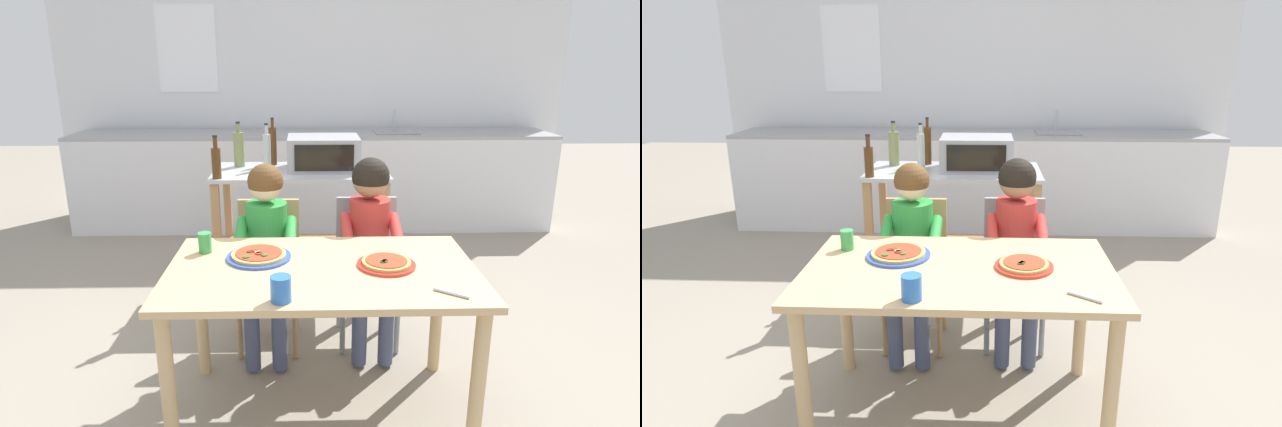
{
  "view_description": "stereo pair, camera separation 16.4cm",
  "coord_description": "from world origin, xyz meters",
  "views": [
    {
      "loc": [
        -0.06,
        -2.04,
        1.59
      ],
      "look_at": [
        0.0,
        0.3,
        0.87
      ],
      "focal_mm": 29.04,
      "sensor_mm": 36.0,
      "label": 1
    },
    {
      "loc": [
        0.1,
        -2.04,
        1.59
      ],
      "look_at": [
        0.0,
        0.3,
        0.87
      ],
      "focal_mm": 29.04,
      "sensor_mm": 36.0,
      "label": 2
    }
  ],
  "objects": [
    {
      "name": "dining_chair_left",
      "position": [
        -0.28,
        0.65,
        0.48
      ],
      "size": [
        0.36,
        0.36,
        0.81
      ],
      "color": "tan",
      "rests_on": "ground"
    },
    {
      "name": "toaster_oven",
      "position": [
        0.05,
        1.38,
        0.97
      ],
      "size": [
        0.47,
        0.36,
        0.22
      ],
      "color": "#999BA0",
      "rests_on": "kitchen_island_cart"
    },
    {
      "name": "bottle_tall_green_wine",
      "position": [
        -0.33,
        1.41,
        0.98
      ],
      "size": [
        0.05,
        0.05,
        0.31
      ],
      "color": "#ADB7B2",
      "rests_on": "kitchen_island_cart"
    },
    {
      "name": "ground_plane",
      "position": [
        0.0,
        1.26,
        0.0
      ],
      "size": [
        12.6,
        12.6,
        0.0
      ],
      "primitive_type": "plane",
      "color": "gray"
    },
    {
      "name": "bottle_clear_vinegar",
      "position": [
        -0.53,
        1.49,
        0.98
      ],
      "size": [
        0.07,
        0.07,
        0.31
      ],
      "color": "olive",
      "rests_on": "kitchen_island_cart"
    },
    {
      "name": "child_in_green_shirt",
      "position": [
        -0.28,
        0.53,
        0.67
      ],
      "size": [
        0.32,
        0.42,
        1.04
      ],
      "color": "#424C6B",
      "rests_on": "ground"
    },
    {
      "name": "child_in_red_shirt",
      "position": [
        0.28,
        0.57,
        0.69
      ],
      "size": [
        0.32,
        0.42,
        1.06
      ],
      "color": "#424C6B",
      "rests_on": "ground"
    },
    {
      "name": "drinking_cup_blue",
      "position": [
        -0.16,
        -0.31,
        0.77
      ],
      "size": [
        0.08,
        0.08,
        0.1
      ],
      "primitive_type": "cylinder",
      "color": "blue",
      "rests_on": "dining_table"
    },
    {
      "name": "serving_spoon",
      "position": [
        0.48,
        -0.27,
        0.73
      ],
      "size": [
        0.12,
        0.09,
        0.01
      ],
      "primitive_type": "cylinder",
      "rotation": [
        0.0,
        1.57,
        2.52
      ],
      "color": "#B7BABF",
      "rests_on": "dining_table"
    },
    {
      "name": "pizza_plate_blue_rimmed",
      "position": [
        -0.28,
        0.12,
        0.74
      ],
      "size": [
        0.29,
        0.29,
        0.03
      ],
      "color": "#3356B7",
      "rests_on": "dining_table"
    },
    {
      "name": "bottle_dark_olive_oil",
      "position": [
        -0.3,
        1.54,
        0.99
      ],
      "size": [
        0.05,
        0.05,
        0.33
      ],
      "color": "#4C2D14",
      "rests_on": "kitchen_island_cart"
    },
    {
      "name": "bottle_brown_beer",
      "position": [
        -0.62,
        1.13,
        0.96
      ],
      "size": [
        0.06,
        0.06,
        0.27
      ],
      "color": "#4C2D14",
      "rests_on": "kitchen_island_cart"
    },
    {
      "name": "kitchen_counter",
      "position": [
        0.0,
        2.8,
        0.45
      ],
      "size": [
        4.45,
        0.6,
        1.1
      ],
      "color": "silver",
      "rests_on": "ground"
    },
    {
      "name": "kitchen_island_cart",
      "position": [
        -0.1,
        1.36,
        0.58
      ],
      "size": [
        1.16,
        0.57,
        0.86
      ],
      "color": "#B7BABF",
      "rests_on": "ground"
    },
    {
      "name": "back_wall_tiled",
      "position": [
        -0.0,
        3.21,
        1.35
      ],
      "size": [
        4.94,
        0.13,
        2.7
      ],
      "color": "silver",
      "rests_on": "ground"
    },
    {
      "name": "drinking_cup_green",
      "position": [
        -0.53,
        0.19,
        0.77
      ],
      "size": [
        0.06,
        0.06,
        0.09
      ],
      "primitive_type": "cylinder",
      "color": "green",
      "rests_on": "dining_table"
    },
    {
      "name": "dining_chair_right",
      "position": [
        0.28,
        0.69,
        0.48
      ],
      "size": [
        0.36,
        0.36,
        0.81
      ],
      "color": "gray",
      "rests_on": "ground"
    },
    {
      "name": "pizza_plate_red_rimmed",
      "position": [
        0.28,
        0.01,
        0.74
      ],
      "size": [
        0.25,
        0.25,
        0.03
      ],
      "color": "red",
      "rests_on": "dining_table"
    },
    {
      "name": "dining_table",
      "position": [
        0.0,
        0.0,
        0.62
      ],
      "size": [
        1.32,
        0.77,
        0.72
      ],
      "color": "tan",
      "rests_on": "ground"
    }
  ]
}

